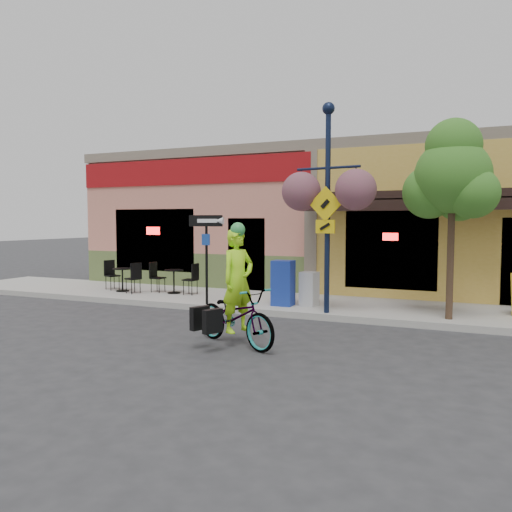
{
  "coord_description": "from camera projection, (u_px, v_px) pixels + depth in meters",
  "views": [
    {
      "loc": [
        3.14,
        -10.14,
        2.21
      ],
      "look_at": [
        -1.44,
        0.5,
        1.4
      ],
      "focal_mm": 35.0,
      "sensor_mm": 36.0,
      "label": 1
    }
  ],
  "objects": [
    {
      "name": "ground",
      "position": [
        308.0,
        324.0,
        10.69
      ],
      "size": [
        90.0,
        90.0,
        0.0
      ],
      "primitive_type": "plane",
      "color": "#2D2D30",
      "rests_on": "ground"
    },
    {
      "name": "sidewalk",
      "position": [
        332.0,
        306.0,
        12.51
      ],
      "size": [
        24.0,
        3.0,
        0.15
      ],
      "primitive_type": "cube",
      "color": "#9E9B93",
      "rests_on": "ground"
    },
    {
      "name": "curb",
      "position": [
        316.0,
        316.0,
        11.19
      ],
      "size": [
        24.0,
        0.12,
        0.15
      ],
      "primitive_type": "cube",
      "color": "#A8A59E",
      "rests_on": "ground"
    },
    {
      "name": "building",
      "position": [
        373.0,
        220.0,
        17.4
      ],
      "size": [
        18.2,
        8.2,
        4.5
      ],
      "primitive_type": null,
      "color": "#C67561",
      "rests_on": "ground"
    },
    {
      "name": "bicycle",
      "position": [
        235.0,
        316.0,
        8.87
      ],
      "size": [
        2.1,
        1.45,
        1.05
      ],
      "primitive_type": "imported",
      "rotation": [
        0.0,
        0.0,
        1.15
      ],
      "color": "maroon",
      "rests_on": "ground"
    },
    {
      "name": "cyclist_rider",
      "position": [
        238.0,
        294.0,
        8.82
      ],
      "size": [
        0.67,
        0.79,
        1.83
      ],
      "primitive_type": "imported",
      "rotation": [
        0.0,
        0.0,
        1.15
      ],
      "color": "#ADFC1A",
      "rests_on": "ground"
    },
    {
      "name": "lamp_post",
      "position": [
        328.0,
        209.0,
        11.09
      ],
      "size": [
        1.56,
        0.79,
        4.68
      ],
      "primitive_type": null,
      "rotation": [
        0.0,
        0.0,
        -0.13
      ],
      "color": "#101A34",
      "rests_on": "sidewalk"
    },
    {
      "name": "one_way_sign",
      "position": [
        207.0,
        260.0,
        12.31
      ],
      "size": [
        0.87,
        0.37,
        2.21
      ],
      "primitive_type": null,
      "rotation": [
        0.0,
        0.0,
        0.23
      ],
      "color": "black",
      "rests_on": "sidewalk"
    },
    {
      "name": "cafe_set_left",
      "position": [
        122.0,
        276.0,
        14.62
      ],
      "size": [
        1.65,
        1.21,
        0.89
      ],
      "primitive_type": null,
      "rotation": [
        0.0,
        0.0,
        -0.35
      ],
      "color": "black",
      "rests_on": "sidewalk"
    },
    {
      "name": "cafe_set_right",
      "position": [
        174.0,
        278.0,
        14.23
      ],
      "size": [
        1.5,
        0.79,
        0.89
      ],
      "primitive_type": null,
      "rotation": [
        0.0,
        0.0,
        -0.03
      ],
      "color": "black",
      "rests_on": "sidewalk"
    },
    {
      "name": "newspaper_box_blue",
      "position": [
        283.0,
        283.0,
        12.18
      ],
      "size": [
        0.51,
        0.45,
        1.1
      ],
      "primitive_type": null,
      "rotation": [
        0.0,
        0.0,
        0.02
      ],
      "color": "#193297",
      "rests_on": "sidewalk"
    },
    {
      "name": "newspaper_box_grey",
      "position": [
        309.0,
        289.0,
        12.15
      ],
      "size": [
        0.45,
        0.42,
        0.83
      ],
      "primitive_type": null,
      "rotation": [
        0.0,
        0.0,
        -0.21
      ],
      "color": "silver",
      "rests_on": "sidewalk"
    },
    {
      "name": "street_tree",
      "position": [
        451.0,
        219.0,
        10.36
      ],
      "size": [
        1.78,
        1.78,
        4.23
      ],
      "primitive_type": null,
      "rotation": [
        0.0,
        0.0,
        -0.08
      ],
      "color": "#3D7A26",
      "rests_on": "sidewalk"
    }
  ]
}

